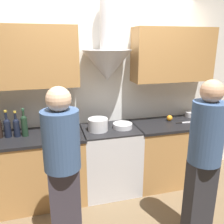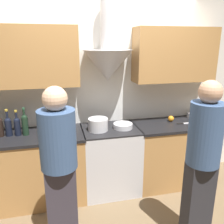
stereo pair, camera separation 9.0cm
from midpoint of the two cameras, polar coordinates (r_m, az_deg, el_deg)
The scene contains 15 objects.
ground_plane at distance 3.20m, azimuth 0.39°, elevation -21.31°, with size 12.00×12.00×0.00m, color brown.
wall_back at distance 3.16m, azimuth -3.61°, elevation 7.54°, with size 8.40×0.62×2.60m.
counter_left at distance 3.20m, azimuth -20.88°, elevation -12.99°, with size 1.45×0.62×0.89m.
counter_right at distance 3.55m, azimuth 13.37°, elevation -9.26°, with size 1.13×0.62×0.89m.
stove_range at distance 3.25m, azimuth -1.29°, elevation -11.30°, with size 0.73×0.60×0.89m.
wine_bottle_5 at distance 3.03m, azimuth -24.69°, elevation -3.23°, with size 0.08×0.08×0.33m.
wine_bottle_6 at distance 3.00m, azimuth -22.81°, elevation -3.22°, with size 0.07×0.07×0.31m.
wine_bottle_7 at distance 2.98m, azimuth -21.16°, elevation -2.85°, with size 0.07×0.07×0.34m.
stock_pot at distance 2.98m, azimuth -4.27°, elevation -3.03°, with size 0.25×0.25×0.16m.
mixing_bowl at distance 3.07m, azimuth 1.73°, elevation -3.31°, with size 0.25×0.25×0.06m.
orange_fruit at distance 3.44m, azimuth 12.94°, elevation -1.42°, with size 0.08×0.08×0.08m.
saucepan at distance 3.72m, azimuth 17.67°, elevation -0.51°, with size 0.16×0.16×0.07m.
chefs_knife at distance 3.41m, azimuth 16.23°, elevation -2.45°, with size 0.24×0.04×0.01m.
person_foreground_left at distance 2.13m, azimuth -12.90°, elevation -13.51°, with size 0.31×0.31×1.64m.
person_foreground_right at distance 2.40m, azimuth 20.25°, elevation -10.18°, with size 0.30×0.30×1.66m.
Camera 1 is at (-0.73, -2.43, 1.96)m, focal length 38.00 mm.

